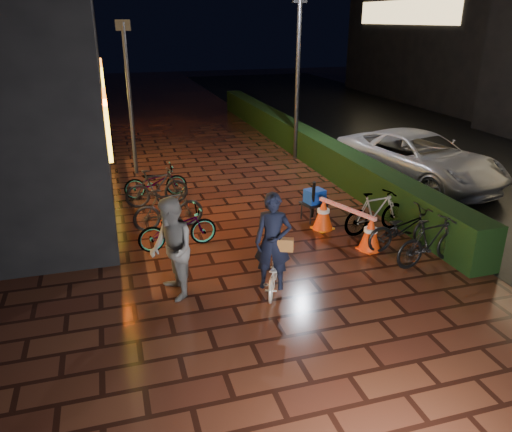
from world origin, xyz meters
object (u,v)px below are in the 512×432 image
object	(u,v)px
cyclist	(273,256)
cart_assembly	(314,198)
van	(418,158)
traffic_barrier	(346,223)
bystander_person	(172,249)

from	to	relation	value
cyclist	cart_assembly	bearing A→B (deg)	55.42
van	traffic_barrier	world-z (taller)	van
cyclist	cart_assembly	size ratio (longest dim) A/B	1.68
cyclist	cart_assembly	world-z (taller)	cyclist
traffic_barrier	van	bearing A→B (deg)	39.07
traffic_barrier	cart_assembly	distance (m)	1.28
bystander_person	cart_assembly	xyz separation A→B (m)	(3.83, 2.66, -0.35)
cart_assembly	cyclist	bearing A→B (deg)	-124.58
bystander_person	cart_assembly	bearing A→B (deg)	116.51
bystander_person	van	size ratio (longest dim) A/B	0.34
bystander_person	cyclist	size ratio (longest dim) A/B	0.97
bystander_person	cart_assembly	world-z (taller)	bystander_person
bystander_person	traffic_barrier	bearing A→B (deg)	100.96
van	traffic_barrier	xyz separation A→B (m)	(-3.94, -3.19, -0.38)
bystander_person	traffic_barrier	size ratio (longest dim) A/B	0.99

